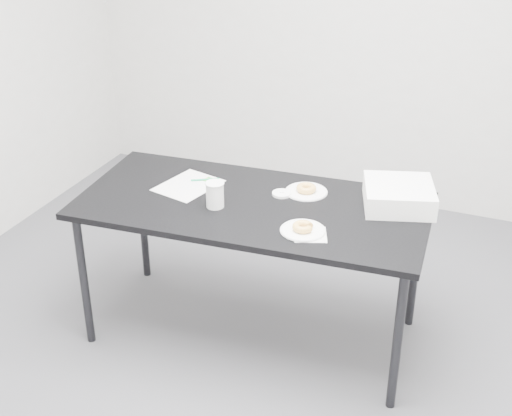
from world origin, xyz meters
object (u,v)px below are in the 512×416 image
at_px(donut_far, 306,188).
at_px(table, 253,214).
at_px(bakery_box, 399,195).
at_px(scorecard, 188,185).
at_px(pen, 205,180).
at_px(plate_far, 306,192).
at_px(donut_near, 303,227).
at_px(coffee_cup, 215,195).
at_px(plate_near, 303,230).

bearing_deg(donut_far, table, -134.22).
bearing_deg(bakery_box, scorecard, 172.76).
xyz_separation_m(pen, plate_far, (0.53, 0.07, -0.00)).
distance_m(donut_near, coffee_cup, 0.48).
distance_m(plate_near, coffee_cup, 0.48).
xyz_separation_m(coffee_cup, bakery_box, (0.82, 0.35, -0.01)).
bearing_deg(donut_far, pen, -172.27).
relative_size(pen, plate_far, 0.68).
bearing_deg(bakery_box, table, -177.36).
relative_size(pen, plate_near, 0.70).
bearing_deg(donut_far, scorecard, -165.04).
xyz_separation_m(table, plate_near, (0.32, -0.18, 0.06)).
height_order(plate_far, bakery_box, bakery_box).
bearing_deg(table, donut_far, 41.58).
xyz_separation_m(pen, coffee_cup, (0.17, -0.24, 0.06)).
bearing_deg(donut_near, scorecard, 161.76).
distance_m(table, plate_far, 0.30).
height_order(plate_near, donut_far, donut_far).
bearing_deg(table, donut_near, -33.01).
xyz_separation_m(scorecard, donut_near, (0.70, -0.23, 0.02)).
relative_size(plate_far, bakery_box, 0.66).
distance_m(pen, bakery_box, 1.00).
relative_size(plate_far, donut_far, 2.13).
xyz_separation_m(plate_near, donut_far, (-0.11, 0.39, 0.02)).
bearing_deg(donut_near, coffee_cup, 171.35).
distance_m(donut_near, plate_far, 0.40).
xyz_separation_m(table, coffee_cup, (-0.15, -0.10, 0.12)).
relative_size(scorecard, pen, 2.15).
distance_m(plate_near, bakery_box, 0.54).
bearing_deg(table, coffee_cup, -149.84).
bearing_deg(pen, donut_near, -55.62).
bearing_deg(plate_near, bakery_box, 50.65).
height_order(table, pen, pen).
relative_size(coffee_cup, bakery_box, 0.40).
xyz_separation_m(pen, bakery_box, (0.99, 0.10, 0.05)).
relative_size(donut_near, plate_far, 0.45).
bearing_deg(coffee_cup, bakery_box, 23.06).
distance_m(plate_near, donut_near, 0.02).
relative_size(pen, donut_near, 1.50).
relative_size(table, bakery_box, 5.39).
relative_size(pen, bakery_box, 0.45).
bearing_deg(donut_near, bakery_box, 50.65).
height_order(scorecard, coffee_cup, coffee_cup).
height_order(donut_near, donut_far, donut_near).
bearing_deg(table, plate_far, 41.58).
relative_size(scorecard, plate_far, 1.47).
bearing_deg(plate_near, donut_near, 0.00).
height_order(scorecard, bakery_box, bakery_box).
xyz_separation_m(plate_near, coffee_cup, (-0.47, 0.07, 0.06)).
height_order(scorecard, plate_far, plate_far).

